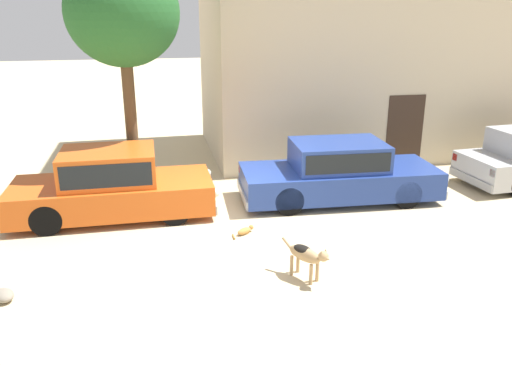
% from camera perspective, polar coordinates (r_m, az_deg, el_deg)
% --- Properties ---
extents(ground_plane, '(80.00, 80.00, 0.00)m').
position_cam_1_polar(ground_plane, '(10.84, -2.53, -5.03)').
color(ground_plane, '#CCB78E').
extents(parked_sedan_nearest, '(4.46, 1.82, 1.51)m').
position_cam_1_polar(parked_sedan_nearest, '(11.67, -15.73, -0.10)').
color(parked_sedan_nearest, '#D15619').
rests_on(parked_sedan_nearest, ground_plane).
extents(parked_sedan_second, '(4.86, 2.01, 1.42)m').
position_cam_1_polar(parked_sedan_second, '(12.38, 9.17, 1.29)').
color(parked_sedan_second, navy).
rests_on(parked_sedan_second, ground_plane).
extents(stray_dog_spotted, '(0.62, 0.94, 0.67)m').
position_cam_1_polar(stray_dog_spotted, '(8.75, 5.61, -7.92)').
color(stray_dog_spotted, tan).
rests_on(stray_dog_spotted, ground_plane).
extents(stray_cat, '(0.48, 0.40, 0.15)m').
position_cam_1_polar(stray_cat, '(10.54, -1.25, -5.32)').
color(stray_cat, '#B77F3D').
rests_on(stray_cat, ground_plane).
extents(acacia_tree_left, '(2.51, 2.26, 5.50)m').
position_cam_1_polar(acacia_tree_left, '(12.25, -14.60, 17.67)').
color(acacia_tree_left, brown).
rests_on(acacia_tree_left, ground_plane).
extents(rubble_pile, '(0.46, 0.50, 0.18)m').
position_cam_1_polar(rubble_pile, '(9.18, -26.25, -11.14)').
color(rubble_pile, gray).
rests_on(rubble_pile, ground_plane).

